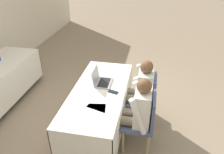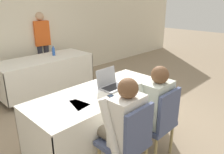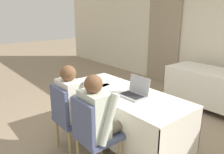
{
  "view_description": "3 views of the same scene",
  "coord_description": "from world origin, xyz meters",
  "px_view_note": "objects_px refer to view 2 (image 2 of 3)",
  "views": [
    {
      "loc": [
        -2.67,
        -0.73,
        2.56
      ],
      "look_at": [
        0.0,
        -0.2,
        0.99
      ],
      "focal_mm": 35.0,
      "sensor_mm": 36.0,
      "label": 1
    },
    {
      "loc": [
        -1.72,
        -1.89,
        1.84
      ],
      "look_at": [
        0.0,
        -0.2,
        0.99
      ],
      "focal_mm": 35.0,
      "sensor_mm": 36.0,
      "label": 2
    },
    {
      "loc": [
        2.06,
        -1.9,
        1.78
      ],
      "look_at": [
        0.0,
        -0.2,
        0.99
      ],
      "focal_mm": 35.0,
      "sensor_mm": 36.0,
      "label": 3
    }
  ],
  "objects_px": {
    "water_bottle": "(53,51)",
    "chair_near_right": "(158,121)",
    "person_checkered_shirt": "(121,123)",
    "person_red_shirt": "(42,42)",
    "chair_near_left": "(129,141)",
    "cell_phone": "(112,97)",
    "laptop": "(111,84)",
    "person_white_shirt": "(152,106)"
  },
  "relations": [
    {
      "from": "water_bottle",
      "to": "chair_near_right",
      "type": "relative_size",
      "value": 0.25
    },
    {
      "from": "person_checkered_shirt",
      "to": "person_red_shirt",
      "type": "relative_size",
      "value": 0.73
    },
    {
      "from": "person_red_shirt",
      "to": "chair_near_left",
      "type": "bearing_deg",
      "value": -98.72
    },
    {
      "from": "water_bottle",
      "to": "person_checkered_shirt",
      "type": "height_order",
      "value": "person_checkered_shirt"
    },
    {
      "from": "cell_phone",
      "to": "water_bottle",
      "type": "height_order",
      "value": "water_bottle"
    },
    {
      "from": "laptop",
      "to": "water_bottle",
      "type": "height_order",
      "value": "laptop"
    },
    {
      "from": "person_white_shirt",
      "to": "chair_near_right",
      "type": "bearing_deg",
      "value": 90.0
    },
    {
      "from": "person_checkered_shirt",
      "to": "person_white_shirt",
      "type": "bearing_deg",
      "value": -180.0
    },
    {
      "from": "laptop",
      "to": "water_bottle",
      "type": "relative_size",
      "value": 1.54
    },
    {
      "from": "water_bottle",
      "to": "chair_near_right",
      "type": "height_order",
      "value": "water_bottle"
    },
    {
      "from": "water_bottle",
      "to": "person_red_shirt",
      "type": "xyz_separation_m",
      "value": [
        0.1,
        0.64,
        0.07
      ]
    },
    {
      "from": "chair_near_left",
      "to": "person_red_shirt",
      "type": "bearing_deg",
      "value": -106.03
    },
    {
      "from": "laptop",
      "to": "person_red_shirt",
      "type": "relative_size",
      "value": 0.22
    },
    {
      "from": "water_bottle",
      "to": "person_white_shirt",
      "type": "bearing_deg",
      "value": -97.35
    },
    {
      "from": "chair_near_left",
      "to": "chair_near_right",
      "type": "relative_size",
      "value": 1.0
    },
    {
      "from": "person_checkered_shirt",
      "to": "person_red_shirt",
      "type": "bearing_deg",
      "value": -106.49
    },
    {
      "from": "laptop",
      "to": "person_white_shirt",
      "type": "height_order",
      "value": "person_white_shirt"
    },
    {
      "from": "cell_phone",
      "to": "person_white_shirt",
      "type": "relative_size",
      "value": 0.14
    },
    {
      "from": "person_checkered_shirt",
      "to": "person_white_shirt",
      "type": "height_order",
      "value": "same"
    },
    {
      "from": "laptop",
      "to": "chair_near_left",
      "type": "relative_size",
      "value": 0.38
    },
    {
      "from": "laptop",
      "to": "person_white_shirt",
      "type": "relative_size",
      "value": 0.3
    },
    {
      "from": "cell_phone",
      "to": "laptop",
      "type": "bearing_deg",
      "value": 63.97
    },
    {
      "from": "cell_phone",
      "to": "person_white_shirt",
      "type": "xyz_separation_m",
      "value": [
        0.29,
        -0.38,
        -0.08
      ]
    },
    {
      "from": "chair_near_left",
      "to": "person_checkered_shirt",
      "type": "distance_m",
      "value": 0.19
    },
    {
      "from": "laptop",
      "to": "chair_near_left",
      "type": "bearing_deg",
      "value": -124.06
    },
    {
      "from": "laptop",
      "to": "cell_phone",
      "type": "xyz_separation_m",
      "value": [
        -0.21,
        -0.23,
        -0.04
      ]
    },
    {
      "from": "chair_near_right",
      "to": "cell_phone",
      "type": "bearing_deg",
      "value": -59.02
    },
    {
      "from": "laptop",
      "to": "cell_phone",
      "type": "height_order",
      "value": "laptop"
    },
    {
      "from": "person_checkered_shirt",
      "to": "person_white_shirt",
      "type": "xyz_separation_m",
      "value": [
        0.54,
        0.0,
        0.0
      ]
    },
    {
      "from": "cell_phone",
      "to": "person_checkered_shirt",
      "type": "xyz_separation_m",
      "value": [
        -0.25,
        -0.38,
        -0.08
      ]
    },
    {
      "from": "laptop",
      "to": "cell_phone",
      "type": "distance_m",
      "value": 0.32
    },
    {
      "from": "water_bottle",
      "to": "person_white_shirt",
      "type": "distance_m",
      "value": 2.75
    },
    {
      "from": "water_bottle",
      "to": "chair_near_right",
      "type": "bearing_deg",
      "value": -97.09
    },
    {
      "from": "person_red_shirt",
      "to": "person_white_shirt",
      "type": "bearing_deg",
      "value": -90.38
    },
    {
      "from": "person_red_shirt",
      "to": "laptop",
      "type": "bearing_deg",
      "value": -93.52
    },
    {
      "from": "laptop",
      "to": "person_white_shirt",
      "type": "xyz_separation_m",
      "value": [
        0.07,
        -0.61,
        -0.13
      ]
    },
    {
      "from": "person_white_shirt",
      "to": "cell_phone",
      "type": "bearing_deg",
      "value": -52.58
    },
    {
      "from": "chair_near_right",
      "to": "person_checkered_shirt",
      "type": "relative_size",
      "value": 0.78
    },
    {
      "from": "person_white_shirt",
      "to": "laptop",
      "type": "bearing_deg",
      "value": -83.07
    },
    {
      "from": "chair_near_left",
      "to": "cell_phone",
      "type": "bearing_deg",
      "value": -117.98
    },
    {
      "from": "water_bottle",
      "to": "person_white_shirt",
      "type": "xyz_separation_m",
      "value": [
        -0.35,
        -2.72,
        -0.18
      ]
    },
    {
      "from": "water_bottle",
      "to": "person_checkered_shirt",
      "type": "distance_m",
      "value": 2.87
    }
  ]
}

